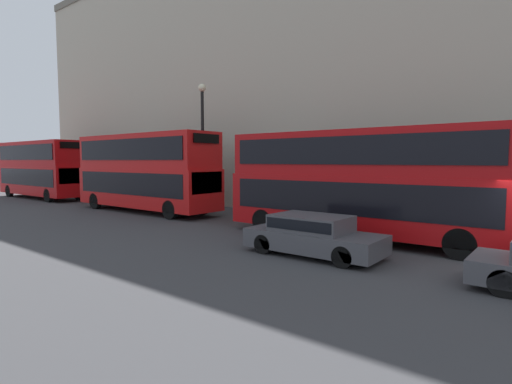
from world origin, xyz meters
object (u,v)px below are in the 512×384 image
Objects in this scene: bus_leading at (360,180)px; bus_second_in_queue at (145,170)px; bus_third_in_queue at (41,167)px; pedestrian at (86,189)px; car_hatchback at (313,234)px.

bus_second_in_queue is (0.00, 13.51, 0.19)m from bus_leading.
bus_third_in_queue reaches higher than pedestrian.
pedestrian is at bearing 77.13° from car_hatchback.
pedestrian is at bearing 78.79° from bus_second_in_queue.
car_hatchback is 24.89m from pedestrian.
car_hatchback is at bearing -104.20° from bus_second_in_queue.
bus_leading is 3.77m from car_hatchback.
bus_leading is 13.52m from bus_second_in_queue.
pedestrian is at bearing 84.96° from bus_leading.
pedestrian is (5.54, 24.26, 0.06)m from car_hatchback.
bus_second_in_queue reaches higher than bus_third_in_queue.
car_hatchback is (-3.40, -27.08, -1.81)m from bus_third_in_queue.
car_hatchback is (-3.40, 0.08, -1.62)m from bus_leading.
bus_second_in_queue is at bearing 90.00° from bus_leading.
bus_second_in_queue is 2.37× the size of car_hatchback.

